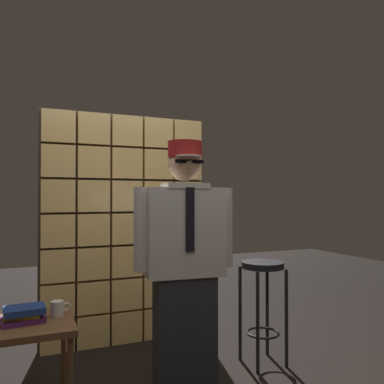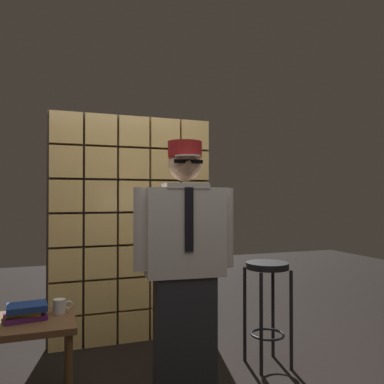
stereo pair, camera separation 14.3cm
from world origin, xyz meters
The scene contains 6 objects.
glass_block_wall centered at (0.00, 1.47, 1.05)m, with size 1.53×0.10×2.13m.
standing_person centered at (0.11, 0.29, 0.89)m, with size 0.68×0.31×1.71m.
bar_stool centered at (0.90, 0.57, 0.61)m, with size 0.34×0.34×0.82m.
side_table centered at (-0.84, 0.48, 0.50)m, with size 0.52×0.52×0.57m.
book_stack centered at (-0.87, 0.50, 0.62)m, with size 0.27×0.22×0.10m.
coffee_mug centered at (-0.67, 0.55, 0.62)m, with size 0.13×0.08×0.09m.
Camera 1 is at (-0.85, -2.09, 1.33)m, focal length 36.25 mm.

